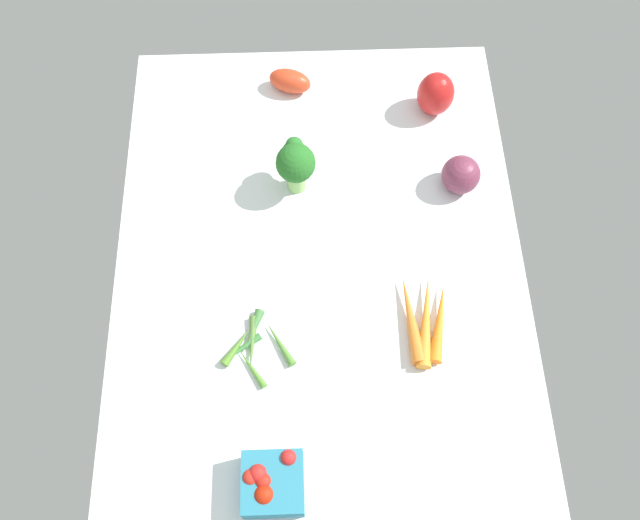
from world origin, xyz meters
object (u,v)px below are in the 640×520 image
(red_onion_center, at_px, (461,175))
(berry_basket, at_px, (272,483))
(roma_tomato, at_px, (290,81))
(broccoli_head, at_px, (295,162))
(carrot_bunch, at_px, (424,320))
(bell_pepper_red, at_px, (436,94))
(okra_pile, at_px, (252,345))

(red_onion_center, distance_m, berry_basket, 0.67)
(roma_tomato, relative_size, broccoli_head, 0.76)
(carrot_bunch, height_order, broccoli_head, broccoli_head)
(berry_basket, bearing_deg, bell_pepper_red, 155.72)
(berry_basket, height_order, okra_pile, berry_basket)
(roma_tomato, distance_m, berry_basket, 0.81)
(bell_pepper_red, relative_size, berry_basket, 1.00)
(berry_basket, bearing_deg, broccoli_head, 175.21)
(carrot_bunch, height_order, okra_pile, carrot_bunch)
(berry_basket, bearing_deg, roma_tomato, 177.21)
(roma_tomato, relative_size, okra_pile, 0.62)
(bell_pepper_red, height_order, broccoli_head, broccoli_head)
(broccoli_head, bearing_deg, red_onion_center, 87.29)
(red_onion_center, bearing_deg, broccoli_head, -92.71)
(roma_tomato, relative_size, berry_basket, 0.93)
(red_onion_center, xyz_separation_m, broccoli_head, (-0.02, -0.32, 0.04))
(carrot_bunch, xyz_separation_m, berry_basket, (0.27, -0.27, 0.02))
(bell_pepper_red, distance_m, red_onion_center, 0.19)
(red_onion_center, relative_size, berry_basket, 0.78)
(okra_pile, bearing_deg, roma_tomato, 172.61)
(broccoli_head, bearing_deg, roma_tomato, -177.96)
(berry_basket, height_order, broccoli_head, broccoli_head)
(red_onion_center, relative_size, okra_pile, 0.52)
(carrot_bunch, distance_m, roma_tomato, 0.58)
(carrot_bunch, distance_m, broccoli_head, 0.38)
(bell_pepper_red, distance_m, okra_pile, 0.63)
(broccoli_head, height_order, okra_pile, broccoli_head)
(red_onion_center, xyz_separation_m, okra_pile, (0.32, -0.40, -0.03))
(bell_pepper_red, distance_m, broccoli_head, 0.34)
(roma_tomato, distance_m, red_onion_center, 0.41)
(red_onion_center, bearing_deg, bell_pepper_red, -170.97)
(carrot_bunch, distance_m, red_onion_center, 0.30)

